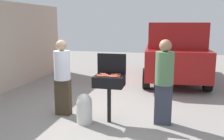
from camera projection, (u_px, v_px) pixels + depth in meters
name	position (u px, v px, depth m)	size (l,w,h in m)	color
ground_plane	(98.00, 120.00, 5.38)	(24.00, 24.00, 0.00)	gray
bbq_grill	(109.00, 83.00, 5.11)	(0.60, 0.44, 0.98)	black
grill_lid_open	(112.00, 64.00, 5.25)	(0.60, 0.05, 0.42)	black
hot_dog_0	(100.00, 76.00, 4.97)	(0.03, 0.03, 0.13)	#AD4228
hot_dog_1	(114.00, 75.00, 5.11)	(0.03, 0.03, 0.13)	#B74C33
hot_dog_2	(103.00, 74.00, 5.21)	(0.03, 0.03, 0.13)	#C6593D
hot_dog_3	(117.00, 76.00, 5.04)	(0.03, 0.03, 0.13)	#C6593D
hot_dog_4	(105.00, 75.00, 5.10)	(0.03, 0.03, 0.13)	#B74C33
hot_dog_5	(115.00, 75.00, 5.14)	(0.03, 0.03, 0.13)	#AD4228
hot_dog_6	(104.00, 74.00, 5.14)	(0.03, 0.03, 0.13)	#B74C33
hot_dog_7	(105.00, 76.00, 5.03)	(0.03, 0.03, 0.13)	#C6593D
hot_dog_8	(112.00, 76.00, 5.03)	(0.03, 0.03, 0.13)	#AD4228
hot_dog_9	(111.00, 77.00, 4.94)	(0.03, 0.03, 0.13)	#C6593D
hot_dog_10	(107.00, 76.00, 4.99)	(0.03, 0.03, 0.13)	#C6593D
hot_dog_11	(100.00, 76.00, 5.02)	(0.03, 0.03, 0.13)	#B74C33
hot_dog_12	(117.00, 77.00, 4.90)	(0.03, 0.03, 0.13)	#AD4228
hot_dog_13	(99.00, 75.00, 5.08)	(0.03, 0.03, 0.13)	#B74C33
hot_dog_14	(118.00, 74.00, 5.16)	(0.03, 0.03, 0.13)	#AD4228
hot_dog_15	(114.00, 76.00, 4.97)	(0.03, 0.03, 0.13)	#C6593D
propane_tank	(84.00, 108.00, 5.15)	(0.32, 0.32, 0.62)	silver
person_left	(62.00, 75.00, 5.53)	(0.35, 0.35, 1.66)	#3F3323
person_right	(164.00, 79.00, 5.00)	(0.36, 0.36, 1.71)	#333847
parked_minivan	(174.00, 51.00, 8.99)	(2.28, 4.52, 2.02)	maroon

